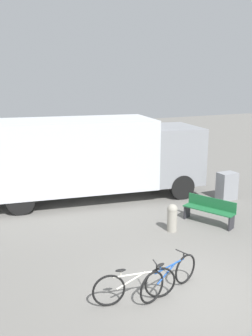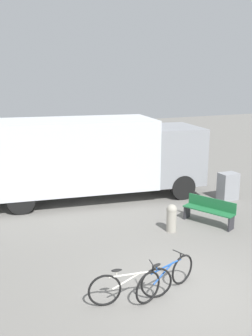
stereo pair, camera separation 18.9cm
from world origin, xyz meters
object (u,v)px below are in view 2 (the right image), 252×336
(bicycle_near, at_px, (131,285))
(park_bench, at_px, (210,210))
(bicycle_middle, at_px, (166,277))
(bollard_near_bench, at_px, (172,217))
(utility_box, at_px, (228,186))
(delivery_truck, at_px, (90,155))

(bicycle_near, bearing_deg, park_bench, 44.28)
(bicycle_middle, xyz_separation_m, bollard_near_bench, (1.82, 2.74, 0.09))
(bicycle_middle, xyz_separation_m, utility_box, (5.27, 4.40, 0.14))
(delivery_truck, xyz_separation_m, bicycle_middle, (-0.74, -6.80, -1.29))
(park_bench, distance_m, utility_box, 2.63)
(bicycle_near, relative_size, bollard_near_bench, 2.09)
(park_bench, relative_size, bicycle_near, 0.94)
(bicycle_middle, bearing_deg, bollard_near_bench, 38.77)
(bicycle_middle, bearing_deg, delivery_truck, 66.14)
(delivery_truck, bearing_deg, bicycle_near, -93.58)
(park_bench, xyz_separation_m, bicycle_middle, (-3.21, -2.77, -0.08))
(delivery_truck, bearing_deg, utility_box, -18.62)
(delivery_truck, height_order, park_bench, delivery_truck)
(bicycle_middle, relative_size, bollard_near_bench, 2.03)
(bicycle_middle, height_order, bollard_near_bench, bollard_near_bench)
(delivery_truck, bearing_deg, bollard_near_bench, -65.80)
(park_bench, distance_m, bicycle_middle, 4.24)
(park_bench, bearing_deg, bollard_near_bench, 66.61)
(park_bench, relative_size, utility_box, 1.62)
(bicycle_near, bearing_deg, bicycle_middle, 8.67)
(delivery_truck, height_order, utility_box, delivery_truck)
(utility_box, bearing_deg, bicycle_middle, -140.18)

